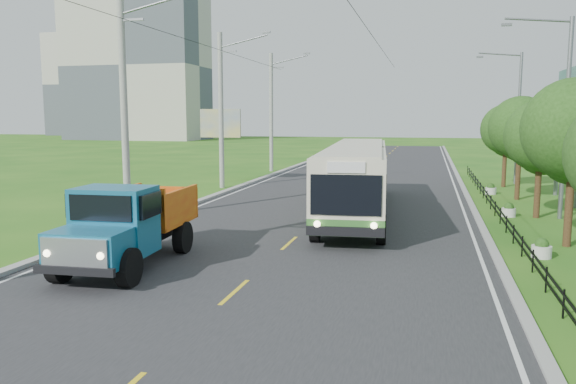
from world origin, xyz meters
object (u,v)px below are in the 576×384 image
at_px(tree_back, 507,132).
at_px(bus, 357,173).
at_px(tree_third, 575,135).
at_px(tree_fifth, 521,131).
at_px(pole_far, 272,112).
at_px(streetlight_mid, 563,111).
at_px(streetlight_far, 516,113).
at_px(planter_far, 491,189).
at_px(planter_near, 542,249).
at_px(pole_near, 125,106).
at_px(pole_mid, 222,110).
at_px(dump_truck, 128,220).
at_px(billboard_left, 220,128).
at_px(planter_mid, 509,211).
at_px(tree_fourth, 541,140).

relative_size(tree_back, bus, 0.33).
bearing_deg(tree_third, tree_fifth, 90.00).
bearing_deg(pole_far, bus, -63.53).
xyz_separation_m(streetlight_mid, streetlight_far, (0.00, 14.00, 0.00)).
xyz_separation_m(tree_fifth, planter_far, (-1.26, 1.86, -3.57)).
height_order(planter_near, planter_far, same).
bearing_deg(tree_back, streetlight_far, 67.08).
xyz_separation_m(pole_near, planter_near, (16.86, -3.00, -4.81)).
bearing_deg(pole_far, pole_mid, -90.00).
relative_size(streetlight_mid, planter_near, 13.54).
bearing_deg(pole_near, bus, 23.86).
relative_size(streetlight_far, dump_truck, 1.45).
relative_size(tree_back, dump_truck, 0.88).
distance_m(streetlight_far, planter_near, 22.57).
distance_m(tree_back, billboard_left, 19.48).
bearing_deg(planter_mid, dump_truck, -136.22).
bearing_deg(streetlight_far, streetlight_mid, -90.00).
bearing_deg(pole_far, streetlight_mid, -45.14).
height_order(pole_near, streetlight_mid, pole_near).
distance_m(streetlight_mid, billboard_left, 22.51).
bearing_deg(streetlight_mid, tree_fourth, 169.85).
height_order(planter_far, dump_truck, dump_truck).
xyz_separation_m(tree_third, tree_fourth, (-0.00, 6.00, -0.40)).
bearing_deg(pole_near, tree_fifth, 31.59).
bearing_deg(streetlight_mid, pole_mid, 159.68).
xyz_separation_m(tree_third, tree_back, (-0.00, 18.00, -0.33)).
bearing_deg(tree_back, pole_mid, -164.16).
height_order(tree_fifth, planter_near, tree_fifth).
distance_m(pole_mid, dump_truck, 19.96).
distance_m(streetlight_mid, planter_mid, 5.05).
bearing_deg(tree_fourth, planter_mid, -173.61).
height_order(tree_fourth, tree_fifth, tree_fifth).
height_order(pole_far, planter_mid, pole_far).
distance_m(tree_third, planter_far, 14.40).
xyz_separation_m(tree_back, bus, (-8.33, -12.81, -1.72)).
xyz_separation_m(pole_far, tree_fourth, (18.12, -18.86, -1.51)).
bearing_deg(pole_mid, dump_truck, -77.80).
bearing_deg(tree_fifth, pole_far, 144.64).
xyz_separation_m(pole_mid, tree_fifth, (18.12, -0.86, -1.24)).
xyz_separation_m(pole_mid, tree_third, (18.12, -12.86, -1.11)).
bearing_deg(streetlight_mid, pole_near, -165.19).
bearing_deg(pole_near, streetlight_mid, 14.81).
height_order(tree_fourth, streetlight_mid, streetlight_mid).
bearing_deg(pole_mid, tree_third, -35.36).
xyz_separation_m(tree_third, planter_near, (-1.26, -2.14, -3.70)).
bearing_deg(bus, streetlight_mid, -0.44).
bearing_deg(streetlight_mid, streetlight_far, 90.00).
distance_m(pole_mid, tree_fourth, 19.43).
relative_size(pole_far, tree_back, 1.82).
distance_m(tree_third, tree_back, 18.00).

